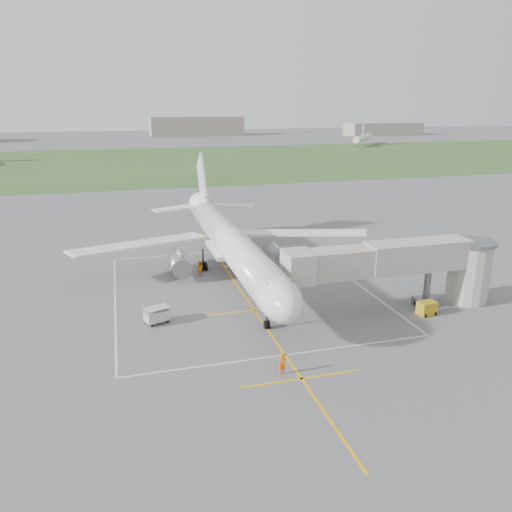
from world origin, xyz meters
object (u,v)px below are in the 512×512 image
object	(u,v)px
baggage_cart	(157,315)
ramp_worker_nose	(282,364)
gpu_unit	(427,308)
ramp_worker_wing	(200,268)
jet_bridge	(410,265)
airliner	(231,243)

from	to	relation	value
baggage_cart	ramp_worker_nose	bearing A→B (deg)	-75.04
gpu_unit	ramp_worker_wing	xyz separation A→B (m)	(-20.32, 18.18, 0.27)
gpu_unit	ramp_worker_nose	distance (m)	19.29
jet_bridge	ramp_worker_nose	xyz separation A→B (m)	(-16.97, -9.40, -3.84)
airliner	gpu_unit	bearing A→B (deg)	-44.71
ramp_worker_nose	ramp_worker_wing	bearing A→B (deg)	84.03
airliner	jet_bridge	distance (m)	21.22
airliner	jet_bridge	world-z (taller)	airliner
ramp_worker_wing	airliner	bearing A→B (deg)	-176.39
airliner	ramp_worker_wing	xyz separation A→B (m)	(-3.66, 1.68, -3.43)
airliner	ramp_worker_nose	xyz separation A→B (m)	(-1.25, -23.65, -3.49)
gpu_unit	airliner	bearing A→B (deg)	126.77
jet_bridge	baggage_cart	bearing A→B (deg)	173.16
baggage_cart	ramp_worker_nose	world-z (taller)	ramp_worker_nose
gpu_unit	ramp_worker_wing	world-z (taller)	ramp_worker_wing
gpu_unit	ramp_worker_nose	xyz separation A→B (m)	(-17.91, -7.16, 0.21)
ramp_worker_nose	ramp_worker_wing	xyz separation A→B (m)	(-2.42, 25.34, 0.06)
jet_bridge	baggage_cart	size ratio (longest dim) A/B	8.81
baggage_cart	ramp_worker_nose	size ratio (longest dim) A/B	1.47
airliner	gpu_unit	size ratio (longest dim) A/B	23.21
ramp_worker_nose	airliner	bearing A→B (deg)	75.57
baggage_cart	ramp_worker_wing	xyz separation A→B (m)	(6.34, 12.85, 0.13)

